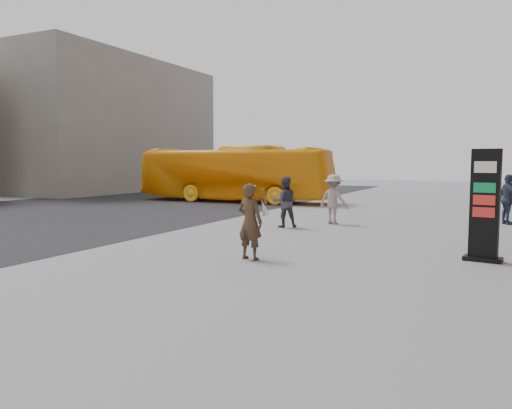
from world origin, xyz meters
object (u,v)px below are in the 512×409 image
at_px(woman, 250,221).
at_px(pedestrian_c, 508,199).
at_px(pedestrian_a, 285,202).
at_px(pedestrian_b, 334,199).
at_px(info_pylon, 485,206).
at_px(bus, 235,174).

height_order(woman, pedestrian_c, pedestrian_c).
distance_m(woman, pedestrian_a, 5.81).
bearing_deg(pedestrian_b, pedestrian_c, -138.69).
bearing_deg(info_pylon, woman, -149.09).
height_order(pedestrian_a, pedestrian_b, pedestrian_b).
height_order(bus, pedestrian_b, bus).
bearing_deg(bus, pedestrian_b, -134.06).
bearing_deg(info_pylon, pedestrian_c, 92.76).
distance_m(info_pylon, pedestrian_c, 7.73).
bearing_deg(woman, pedestrian_c, -109.80).
bearing_deg(pedestrian_c, pedestrian_a, 93.78).
xyz_separation_m(woman, pedestrian_c, (5.54, 9.84, -0.00)).
relative_size(woman, pedestrian_a, 1.01).
bearing_deg(bus, woman, -152.03).
height_order(bus, pedestrian_a, bus).
relative_size(woman, bus, 0.16).
bearing_deg(pedestrian_c, bus, 43.36).
relative_size(info_pylon, pedestrian_b, 1.42).
xyz_separation_m(pedestrian_a, pedestrian_b, (1.25, 1.63, 0.03)).
height_order(woman, bus, bus).
relative_size(pedestrian_a, pedestrian_c, 0.96).
distance_m(bus, pedestrian_a, 11.35).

